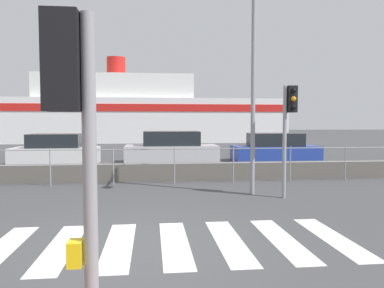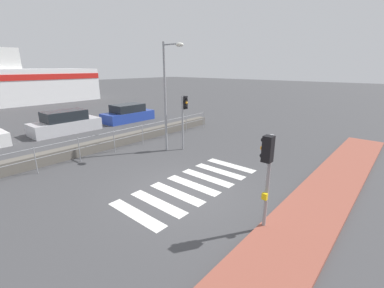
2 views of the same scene
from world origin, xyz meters
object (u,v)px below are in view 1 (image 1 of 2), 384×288
Objects in this scene: traffic_light_near at (74,123)px; ferry_boat at (142,114)px; traffic_light_far at (289,116)px; streetlamp at (256,63)px; parked_car_white at (56,151)px; parked_car_silver at (171,149)px; parked_car_blue at (275,149)px.

traffic_light_near is 0.10× the size of ferry_boat.
traffic_light_far is (4.06, 6.61, 0.15)m from traffic_light_near.
streetlamp is at bearing -82.61° from ferry_boat.
ferry_boat is at bearing 97.39° from streetlamp.
parked_car_white is at bearing 132.34° from traffic_light_far.
parked_car_white is (-7.98, 8.75, -1.53)m from traffic_light_far.
ferry_boat is at bearing 95.41° from parked_car_silver.
ferry_boat is 6.72× the size of parked_car_white.
streetlamp is (-0.79, 0.31, 1.37)m from traffic_light_far.
streetlamp is 9.55m from parked_car_blue.
traffic_light_far is at bearing 58.43° from traffic_light_near.
traffic_light_far is at bearing -73.73° from parked_car_silver.
ferry_boat reaches higher than parked_car_blue.
streetlamp is at bearing -78.18° from parked_car_silver.
parked_car_blue is at bearing 68.03° from streetlamp.
parked_car_white reaches higher than parked_car_blue.
ferry_boat is at bearing 90.53° from traffic_light_near.
traffic_light_near is 0.94× the size of traffic_light_far.
traffic_light_far is 0.69× the size of parked_car_blue.
parked_car_blue is (10.59, -0.00, -0.00)m from parked_car_white.
traffic_light_far reaches higher than traffic_light_near.
parked_car_blue is (2.62, 8.75, -1.53)m from traffic_light_far.
parked_car_white is 10.59m from parked_car_blue.
ferry_boat is at bearing 79.44° from parked_car_white.
traffic_light_near reaches higher than parked_car_white.
ferry_boat is at bearing 109.95° from parked_car_blue.
traffic_light_far is 0.65× the size of parked_car_silver.
traffic_light_near is at bearing -95.60° from parked_car_silver.
traffic_light_far is 9.26m from parked_car_blue.
parked_car_silver is 1.06× the size of parked_car_blue.
parked_car_white is (-7.19, 8.44, -2.90)m from streetlamp.
parked_car_silver is (5.42, 0.00, 0.05)m from parked_car_white.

